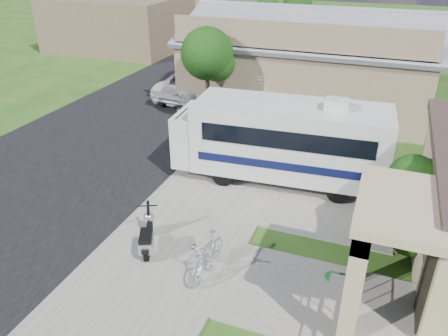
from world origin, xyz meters
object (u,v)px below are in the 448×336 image
(bicycle, at_px, (207,257))
(van, at_px, (233,54))
(motorhome, at_px, (282,139))
(garden_hose, at_px, (332,280))
(pickup_truck, at_px, (196,83))
(shrub, at_px, (410,205))
(scooter, at_px, (147,236))

(bicycle, distance_m, van, 21.82)
(motorhome, bearing_deg, bicycle, -98.93)
(motorhome, xyz_separation_m, van, (-7.22, 15.00, -0.76))
(bicycle, height_order, garden_hose, bicycle)
(motorhome, bearing_deg, garden_hose, -65.57)
(pickup_truck, xyz_separation_m, garden_hose, (9.59, -12.80, -0.71))
(shrub, xyz_separation_m, bicycle, (-4.78, -2.81, -1.01))
(pickup_truck, distance_m, garden_hose, 16.01)
(van, bearing_deg, shrub, -60.18)
(shrub, relative_size, scooter, 1.87)
(motorhome, height_order, van, motorhome)
(bicycle, distance_m, pickup_truck, 15.04)
(shrub, xyz_separation_m, van, (-11.52, 17.94, -0.67))
(bicycle, bearing_deg, motorhome, 88.25)
(scooter, bearing_deg, motorhome, 40.83)
(scooter, height_order, garden_hose, scooter)
(bicycle, relative_size, van, 0.30)
(motorhome, xyz_separation_m, bicycle, (-0.49, -5.75, -1.10))
(shrub, distance_m, pickup_truck, 15.56)
(scooter, xyz_separation_m, garden_hose, (5.14, 0.51, -0.41))
(scooter, bearing_deg, shrub, -4.46)
(van, relative_size, garden_hose, 14.32)
(motorhome, distance_m, bicycle, 5.87)
(bicycle, relative_size, pickup_truck, 0.32)
(shrub, distance_m, scooter, 7.29)
(bicycle, relative_size, garden_hose, 4.32)
(shrub, height_order, bicycle, shrub)
(bicycle, bearing_deg, scooter, 174.79)
(motorhome, height_order, garden_hose, motorhome)
(scooter, bearing_deg, garden_hose, -19.29)
(motorhome, distance_m, garden_hose, 5.84)
(van, height_order, garden_hose, van)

